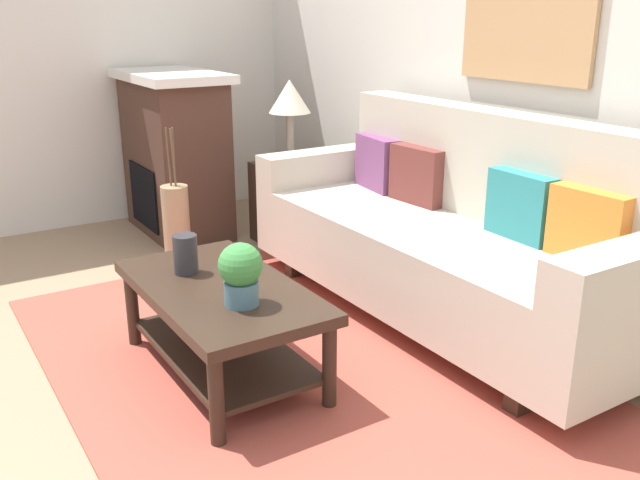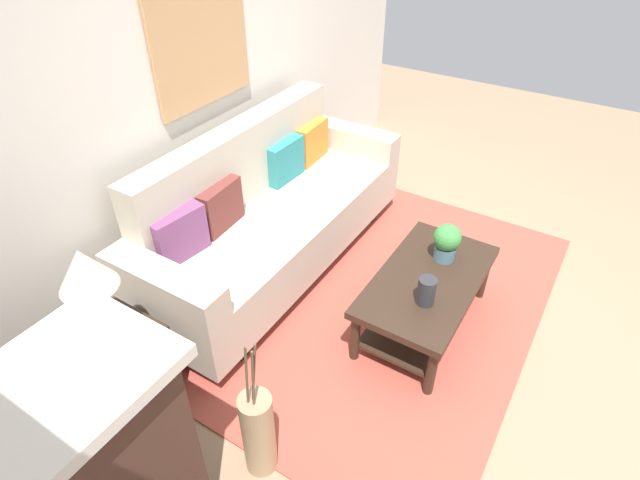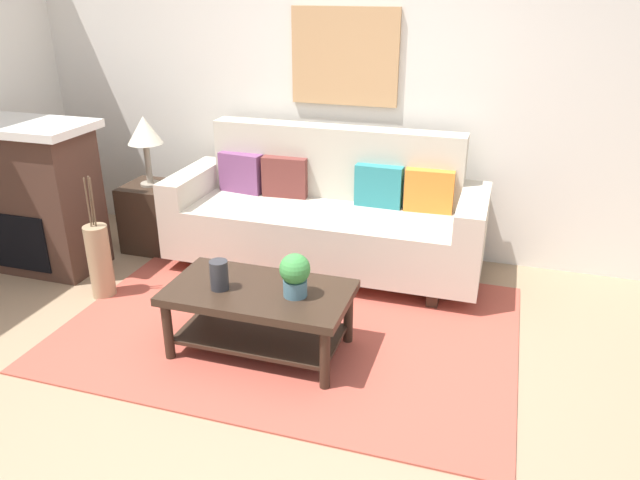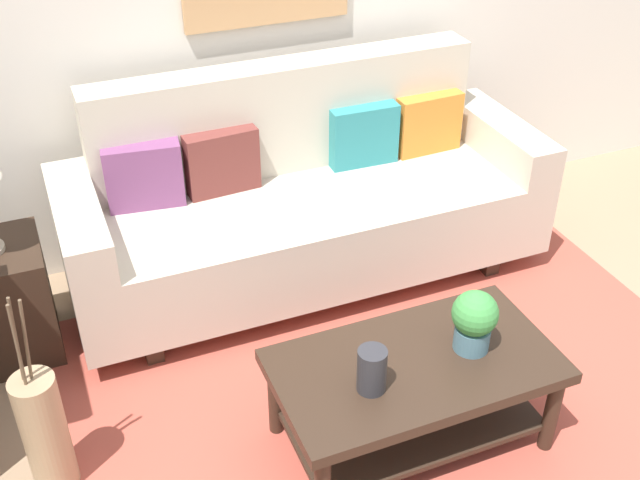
{
  "view_description": "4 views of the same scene",
  "coord_description": "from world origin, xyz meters",
  "px_view_note": "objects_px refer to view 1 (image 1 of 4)",
  "views": [
    {
      "loc": [
        2.5,
        -0.93,
        1.57
      ],
      "look_at": [
        -0.03,
        0.67,
        0.57
      ],
      "focal_mm": 38.82,
      "sensor_mm": 36.0,
      "label": 1
    },
    {
      "loc": [
        -2.5,
        -0.51,
        2.56
      ],
      "look_at": [
        -0.19,
        0.93,
        0.5
      ],
      "focal_mm": 28.5,
      "sensor_mm": 36.0,
      "label": 2
    },
    {
      "loc": [
        1.23,
        -2.76,
        2.12
      ],
      "look_at": [
        0.1,
        0.83,
        0.51
      ],
      "focal_mm": 34.1,
      "sensor_mm": 36.0,
      "label": 3
    },
    {
      "loc": [
        -1.27,
        -1.74,
        2.49
      ],
      "look_at": [
        -0.21,
        0.84,
        0.62
      ],
      "focal_mm": 44.03,
      "sensor_mm": 36.0,
      "label": 4
    }
  ],
  "objects_px": {
    "throw_pillow_teal": "(522,206)",
    "potted_plant_tabletop": "(241,272)",
    "throw_pillow_plum": "(378,163)",
    "coffee_table": "(221,310)",
    "floor_vase": "(177,228)",
    "couch": "(445,238)",
    "throw_pillow_orange": "(589,226)",
    "fireplace": "(175,153)",
    "tabletop_vase": "(185,254)",
    "side_table": "(291,203)",
    "throw_pillow_maroon": "(418,175)",
    "table_lamp": "(290,100)",
    "framed_painting": "(527,8)"
  },
  "relations": [
    {
      "from": "floor_vase",
      "to": "framed_painting",
      "type": "xyz_separation_m",
      "value": [
        1.4,
        1.41,
        1.3
      ]
    },
    {
      "from": "throw_pillow_teal",
      "to": "fireplace",
      "type": "relative_size",
      "value": 0.31
    },
    {
      "from": "potted_plant_tabletop",
      "to": "framed_painting",
      "type": "bearing_deg",
      "value": 96.54
    },
    {
      "from": "table_lamp",
      "to": "throw_pillow_teal",
      "type": "bearing_deg",
      "value": 5.67
    },
    {
      "from": "throw_pillow_maroon",
      "to": "potted_plant_tabletop",
      "type": "height_order",
      "value": "throw_pillow_maroon"
    },
    {
      "from": "fireplace",
      "to": "floor_vase",
      "type": "distance_m",
      "value": 0.87
    },
    {
      "from": "throw_pillow_plum",
      "to": "tabletop_vase",
      "type": "relative_size",
      "value": 2.0
    },
    {
      "from": "coffee_table",
      "to": "tabletop_vase",
      "type": "bearing_deg",
      "value": -163.65
    },
    {
      "from": "coffee_table",
      "to": "floor_vase",
      "type": "distance_m",
      "value": 1.4
    },
    {
      "from": "floor_vase",
      "to": "fireplace",
      "type": "bearing_deg",
      "value": 158.15
    },
    {
      "from": "throw_pillow_teal",
      "to": "floor_vase",
      "type": "relative_size",
      "value": 0.66
    },
    {
      "from": "throw_pillow_maroon",
      "to": "fireplace",
      "type": "relative_size",
      "value": 0.31
    },
    {
      "from": "potted_plant_tabletop",
      "to": "side_table",
      "type": "relative_size",
      "value": 0.47
    },
    {
      "from": "tabletop_vase",
      "to": "floor_vase",
      "type": "distance_m",
      "value": 1.23
    },
    {
      "from": "throw_pillow_maroon",
      "to": "tabletop_vase",
      "type": "relative_size",
      "value": 2.0
    },
    {
      "from": "side_table",
      "to": "framed_painting",
      "type": "bearing_deg",
      "value": 19.36
    },
    {
      "from": "throw_pillow_plum",
      "to": "fireplace",
      "type": "bearing_deg",
      "value": -151.21
    },
    {
      "from": "side_table",
      "to": "framed_painting",
      "type": "xyz_separation_m",
      "value": [
        1.5,
        0.53,
        1.3
      ]
    },
    {
      "from": "throw_pillow_teal",
      "to": "throw_pillow_orange",
      "type": "relative_size",
      "value": 1.0
    },
    {
      "from": "couch",
      "to": "throw_pillow_plum",
      "type": "distance_m",
      "value": 0.81
    },
    {
      "from": "throw_pillow_teal",
      "to": "tabletop_vase",
      "type": "distance_m",
      "value": 1.6
    },
    {
      "from": "throw_pillow_plum",
      "to": "coffee_table",
      "type": "distance_m",
      "value": 1.61
    },
    {
      "from": "throw_pillow_orange",
      "to": "fireplace",
      "type": "xyz_separation_m",
      "value": [
        -2.92,
        -0.77,
        -0.09
      ]
    },
    {
      "from": "table_lamp",
      "to": "floor_vase",
      "type": "relative_size",
      "value": 1.05
    },
    {
      "from": "coffee_table",
      "to": "potted_plant_tabletop",
      "type": "height_order",
      "value": "potted_plant_tabletop"
    },
    {
      "from": "throw_pillow_plum",
      "to": "throw_pillow_teal",
      "type": "xyz_separation_m",
      "value": [
        1.14,
        0.0,
        0.0
      ]
    },
    {
      "from": "floor_vase",
      "to": "potted_plant_tabletop",
      "type": "bearing_deg",
      "value": -11.7
    },
    {
      "from": "coffee_table",
      "to": "fireplace",
      "type": "distance_m",
      "value": 2.23
    },
    {
      "from": "throw_pillow_plum",
      "to": "side_table",
      "type": "height_order",
      "value": "throw_pillow_plum"
    },
    {
      "from": "couch",
      "to": "table_lamp",
      "type": "distance_m",
      "value": 1.61
    },
    {
      "from": "throw_pillow_maroon",
      "to": "potted_plant_tabletop",
      "type": "bearing_deg",
      "value": -67.5
    },
    {
      "from": "throw_pillow_teal",
      "to": "potted_plant_tabletop",
      "type": "xyz_separation_m",
      "value": [
        -0.18,
        -1.4,
        -0.11
      ]
    },
    {
      "from": "throw_pillow_orange",
      "to": "potted_plant_tabletop",
      "type": "relative_size",
      "value": 1.37
    },
    {
      "from": "couch",
      "to": "throw_pillow_teal",
      "type": "xyz_separation_m",
      "value": [
        0.38,
        0.12,
        0.25
      ]
    },
    {
      "from": "couch",
      "to": "potted_plant_tabletop",
      "type": "distance_m",
      "value": 1.3
    },
    {
      "from": "throw_pillow_plum",
      "to": "fireplace",
      "type": "xyz_separation_m",
      "value": [
        -1.4,
        -0.77,
        -0.09
      ]
    },
    {
      "from": "table_lamp",
      "to": "couch",
      "type": "bearing_deg",
      "value": 2.38
    },
    {
      "from": "fireplace",
      "to": "throw_pillow_plum",
      "type": "bearing_deg",
      "value": 28.79
    },
    {
      "from": "tabletop_vase",
      "to": "throw_pillow_maroon",
      "type": "bearing_deg",
      "value": 94.87
    },
    {
      "from": "throw_pillow_plum",
      "to": "tabletop_vase",
      "type": "distance_m",
      "value": 1.55
    },
    {
      "from": "potted_plant_tabletop",
      "to": "coffee_table",
      "type": "bearing_deg",
      "value": 177.4
    },
    {
      "from": "couch",
      "to": "throw_pillow_maroon",
      "type": "bearing_deg",
      "value": 161.9
    },
    {
      "from": "throw_pillow_maroon",
      "to": "coffee_table",
      "type": "relative_size",
      "value": 0.33
    },
    {
      "from": "floor_vase",
      "to": "side_table",
      "type": "bearing_deg",
      "value": 96.43
    },
    {
      "from": "fireplace",
      "to": "floor_vase",
      "type": "bearing_deg",
      "value": -21.85
    },
    {
      "from": "tabletop_vase",
      "to": "floor_vase",
      "type": "bearing_deg",
      "value": 161.39
    },
    {
      "from": "coffee_table",
      "to": "floor_vase",
      "type": "relative_size",
      "value": 2.03
    },
    {
      "from": "throw_pillow_plum",
      "to": "coffee_table",
      "type": "height_order",
      "value": "throw_pillow_plum"
    },
    {
      "from": "throw_pillow_maroon",
      "to": "throw_pillow_orange",
      "type": "height_order",
      "value": "same"
    },
    {
      "from": "throw_pillow_plum",
      "to": "floor_vase",
      "type": "xyz_separation_m",
      "value": [
        -0.64,
        -1.07,
        -0.41
      ]
    }
  ]
}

